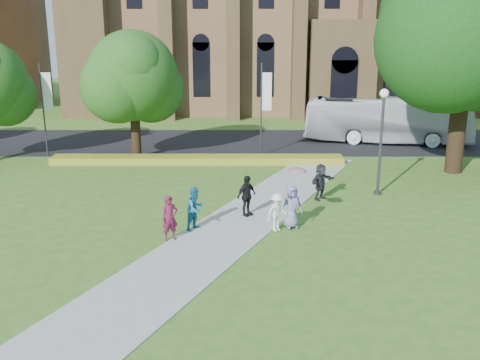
{
  "coord_description": "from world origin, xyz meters",
  "views": [
    {
      "loc": [
        0.65,
        -19.06,
        7.74
      ],
      "look_at": [
        0.64,
        3.38,
        1.6
      ],
      "focal_mm": 40.0,
      "sensor_mm": 36.0,
      "label": 1
    }
  ],
  "objects_px": {
    "large_tree": "(469,22)",
    "streetlamp": "(382,129)",
    "pedestrian_0": "(170,218)",
    "tour_coach": "(387,120)"
  },
  "relations": [
    {
      "from": "large_tree",
      "to": "streetlamp",
      "type": "bearing_deg",
      "value": -140.71
    },
    {
      "from": "large_tree",
      "to": "pedestrian_0",
      "type": "bearing_deg",
      "value": -144.64
    },
    {
      "from": "streetlamp",
      "to": "tour_coach",
      "type": "relative_size",
      "value": 0.44
    },
    {
      "from": "large_tree",
      "to": "tour_coach",
      "type": "distance_m",
      "value": 11.04
    },
    {
      "from": "pedestrian_0",
      "to": "streetlamp",
      "type": "bearing_deg",
      "value": 5.48
    },
    {
      "from": "large_tree",
      "to": "pedestrian_0",
      "type": "relative_size",
      "value": 7.48
    },
    {
      "from": "large_tree",
      "to": "tour_coach",
      "type": "height_order",
      "value": "large_tree"
    },
    {
      "from": "streetlamp",
      "to": "pedestrian_0",
      "type": "relative_size",
      "value": 2.97
    },
    {
      "from": "streetlamp",
      "to": "tour_coach",
      "type": "height_order",
      "value": "streetlamp"
    },
    {
      "from": "tour_coach",
      "to": "pedestrian_0",
      "type": "bearing_deg",
      "value": 156.86
    }
  ]
}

